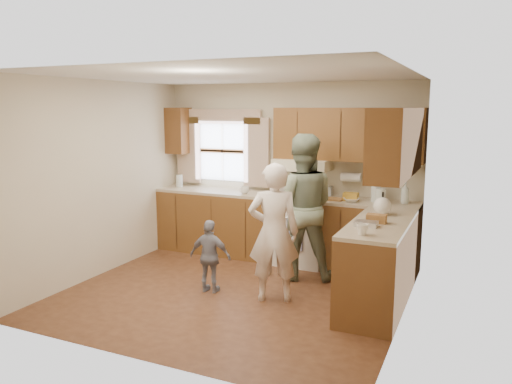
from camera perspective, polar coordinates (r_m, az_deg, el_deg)
The scene contains 6 objects.
room at distance 5.66m, azimuth -2.59°, elevation 0.45°, with size 3.80×3.80×3.80m.
kitchen_fixtures at distance 6.49m, azimuth 6.62°, elevation -2.12°, with size 3.80×2.25×2.15m.
stove at distance 7.00m, azimuth 5.00°, elevation -4.34°, with size 0.76×0.67×1.07m.
woman_left at distance 5.56m, azimuth 2.04°, elevation -4.65°, with size 0.57×0.37×1.57m, color silver.
woman_right at distance 6.29m, azimuth 5.19°, elevation -1.71°, with size 0.89×0.70×1.84m, color #223C22.
child at distance 5.90m, azimuth -5.25°, elevation -7.35°, with size 0.51×0.21×0.87m, color gray.
Camera 1 is at (2.53, -4.98, 2.16)m, focal length 35.00 mm.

